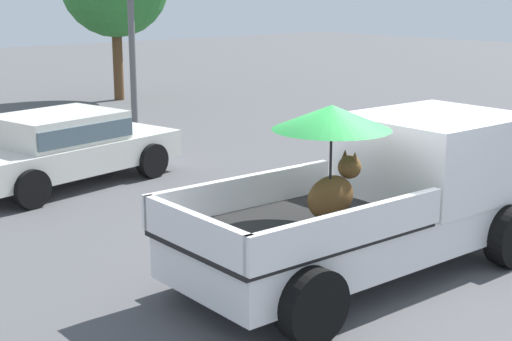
# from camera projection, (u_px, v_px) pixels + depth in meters

# --- Properties ---
(ground_plane) EXTENTS (80.00, 80.00, 0.00)m
(ground_plane) POSITION_uv_depth(u_px,v_px,m) (360.00, 275.00, 9.50)
(ground_plane) COLOR #4C4C4F
(pickup_truck_main) EXTENTS (5.10, 2.36, 2.24)m
(pickup_truck_main) POSITION_uv_depth(u_px,v_px,m) (387.00, 194.00, 9.54)
(pickup_truck_main) COLOR black
(pickup_truck_main) RESTS_ON ground
(parked_sedan_near) EXTENTS (4.55, 2.55, 1.33)m
(parked_sedan_near) POSITION_uv_depth(u_px,v_px,m) (62.00, 145.00, 13.75)
(parked_sedan_near) COLOR black
(parked_sedan_near) RESTS_ON ground
(motel_sign) EXTENTS (1.40, 0.16, 4.41)m
(motel_sign) POSITION_uv_depth(u_px,v_px,m) (131.00, 5.00, 18.17)
(motel_sign) COLOR #59595B
(motel_sign) RESTS_ON ground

